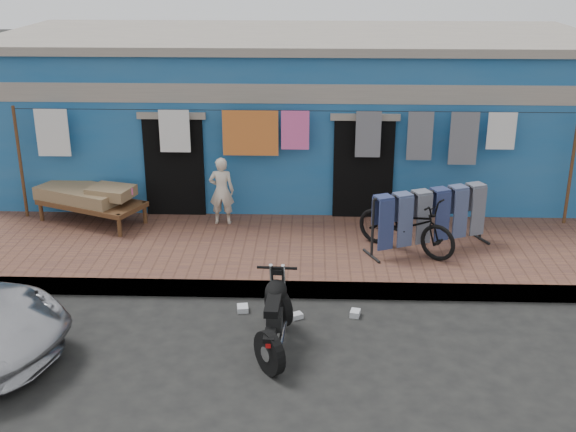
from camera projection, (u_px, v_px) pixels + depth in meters
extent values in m
plane|color=black|center=(283.00, 350.00, 9.53)|extent=(80.00, 80.00, 0.00)
cube|color=brown|center=(290.00, 252.00, 12.30)|extent=(28.00, 3.00, 0.25)
cube|color=gray|center=(287.00, 290.00, 10.94)|extent=(28.00, 0.10, 0.25)
cube|color=#1A5694|center=(296.00, 116.00, 15.53)|extent=(12.00, 5.00, 3.20)
cube|color=#9E9384|center=(293.00, 93.00, 12.92)|extent=(12.00, 0.14, 0.35)
cube|color=#9E9384|center=(297.00, 36.00, 14.95)|extent=(12.20, 5.20, 0.16)
cube|color=black|center=(175.00, 173.00, 13.44)|extent=(1.10, 0.10, 2.10)
cube|color=black|center=(363.00, 175.00, 13.32)|extent=(1.10, 0.10, 2.10)
cylinder|color=brown|center=(20.00, 162.00, 13.23)|extent=(0.06, 0.06, 2.10)
cylinder|color=brown|center=(571.00, 168.00, 12.89)|extent=(0.06, 0.06, 2.10)
cylinder|color=black|center=(293.00, 111.00, 12.71)|extent=(10.00, 0.01, 0.01)
cube|color=silver|center=(52.00, 133.00, 13.01)|extent=(0.60, 0.02, 0.87)
cube|color=silver|center=(175.00, 131.00, 12.92)|extent=(0.55, 0.02, 0.77)
cube|color=#CC4C26|center=(250.00, 133.00, 12.88)|extent=(1.00, 0.02, 0.82)
cube|color=#E8579F|center=(295.00, 130.00, 12.83)|extent=(0.50, 0.02, 0.70)
cube|color=slate|center=(368.00, 134.00, 12.81)|extent=(0.45, 0.02, 0.83)
cube|color=slate|center=(420.00, 136.00, 12.79)|extent=(0.45, 0.02, 0.88)
cube|color=slate|center=(464.00, 139.00, 12.78)|extent=(0.50, 0.02, 0.96)
cube|color=silver|center=(502.00, 131.00, 12.71)|extent=(0.50, 0.02, 0.67)
imported|color=beige|center=(222.00, 191.00, 13.03)|extent=(0.45, 0.30, 1.25)
imported|color=black|center=(407.00, 218.00, 11.83)|extent=(1.81, 1.57, 1.15)
cube|color=silver|center=(297.00, 316.00, 10.34)|extent=(0.20, 0.19, 0.07)
cube|color=silver|center=(355.00, 313.00, 10.40)|extent=(0.17, 0.20, 0.09)
cube|color=silver|center=(243.00, 308.00, 10.55)|extent=(0.19, 0.22, 0.08)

